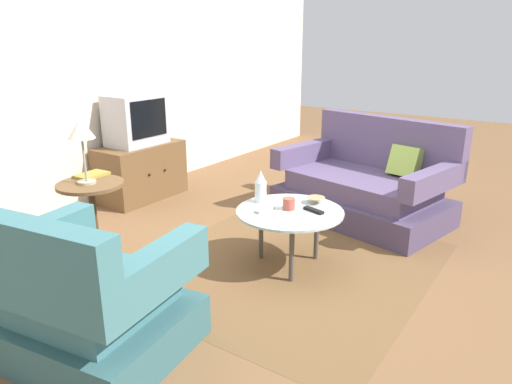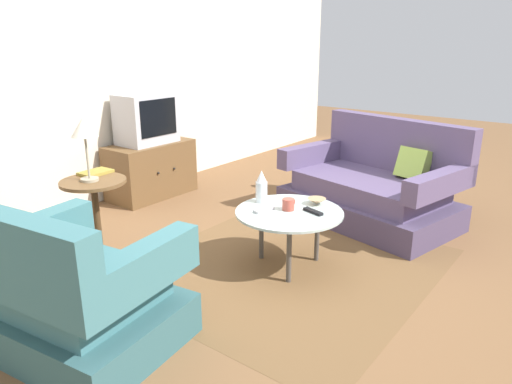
% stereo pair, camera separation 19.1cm
% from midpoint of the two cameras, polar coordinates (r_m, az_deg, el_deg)
% --- Properties ---
extents(ground_plane, '(16.00, 16.00, 0.00)m').
position_cam_midpoint_polar(ground_plane, '(3.54, 3.16, -9.33)').
color(ground_plane, brown).
extents(back_wall, '(9.00, 0.12, 2.70)m').
position_cam_midpoint_polar(back_wall, '(4.95, -23.23, 13.38)').
color(back_wall, beige).
rests_on(back_wall, ground).
extents(area_rug, '(2.17, 1.95, 0.00)m').
position_cam_midpoint_polar(area_rug, '(3.61, 2.41, -8.74)').
color(area_rug, brown).
rests_on(area_rug, ground).
extents(armchair, '(0.93, 1.06, 0.86)m').
position_cam_midpoint_polar(armchair, '(2.72, -21.69, -12.30)').
color(armchair, '#325C60').
rests_on(armchair, ground).
extents(couch, '(1.22, 1.68, 0.92)m').
position_cam_midpoint_polar(couch, '(4.56, 11.91, 0.63)').
color(couch, '#4B3E5C').
rests_on(couch, ground).
extents(coffee_table, '(0.78, 0.78, 0.44)m').
position_cam_midpoint_polar(coffee_table, '(3.45, 2.50, -2.81)').
color(coffee_table, '#B2C6C1').
rests_on(coffee_table, ground).
extents(side_table, '(0.47, 0.47, 0.64)m').
position_cam_midpoint_polar(side_table, '(3.67, -20.43, -1.72)').
color(side_table, brown).
rests_on(side_table, ground).
extents(tv_stand, '(0.91, 0.49, 0.58)m').
position_cam_midpoint_polar(tv_stand, '(5.18, -14.66, 2.41)').
color(tv_stand, brown).
rests_on(tv_stand, ground).
extents(television, '(0.58, 0.39, 0.51)m').
position_cam_midpoint_polar(television, '(5.08, -15.27, 8.35)').
color(television, '#B7B7BC').
rests_on(television, tv_stand).
extents(table_lamp, '(0.18, 0.18, 0.46)m').
position_cam_midpoint_polar(table_lamp, '(3.52, -21.72, 6.65)').
color(table_lamp, '#9E937A').
rests_on(table_lamp, side_table).
extents(vase, '(0.09, 0.09, 0.25)m').
position_cam_midpoint_polar(vase, '(3.58, -0.97, 0.59)').
color(vase, white).
rests_on(vase, coffee_table).
extents(mug, '(0.13, 0.09, 0.08)m').
position_cam_midpoint_polar(mug, '(3.45, 2.40, -1.42)').
color(mug, '#B74C3D').
rests_on(mug, coffee_table).
extents(bowl, '(0.14, 0.14, 0.05)m').
position_cam_midpoint_polar(bowl, '(3.60, 5.73, -1.01)').
color(bowl, tan).
rests_on(bowl, coffee_table).
extents(tv_remote_dark, '(0.09, 0.17, 0.02)m').
position_cam_midpoint_polar(tv_remote_dark, '(3.42, 5.35, -2.21)').
color(tv_remote_dark, black).
rests_on(tv_remote_dark, coffee_table).
extents(tv_remote_silver, '(0.17, 0.08, 0.02)m').
position_cam_midpoint_polar(tv_remote_silver, '(3.42, -0.57, -2.13)').
color(tv_remote_silver, '#B2B2B7').
rests_on(tv_remote_silver, coffee_table).
extents(book, '(0.24, 0.17, 0.02)m').
position_cam_midpoint_polar(book, '(3.78, -20.52, 1.93)').
color(book, olive).
rests_on(book, side_table).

